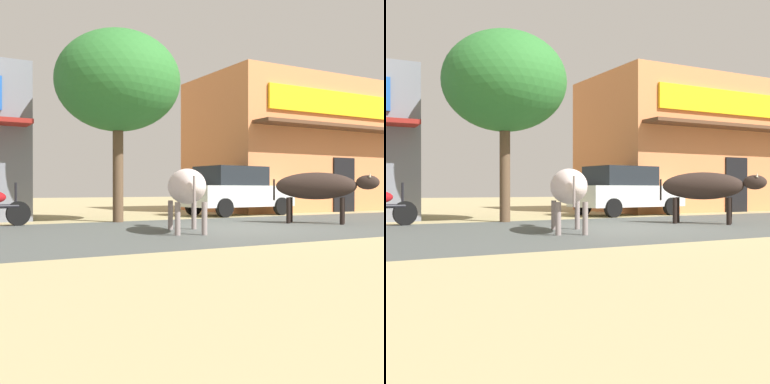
% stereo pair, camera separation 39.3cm
% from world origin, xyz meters
% --- Properties ---
extents(ground, '(80.00, 80.00, 0.00)m').
position_xyz_m(ground, '(0.00, 0.00, 0.00)').
color(ground, tan).
extents(asphalt_road, '(72.00, 6.49, 0.00)m').
position_xyz_m(asphalt_road, '(0.00, 0.00, 0.00)').
color(asphalt_road, '#4B504D').
rests_on(asphalt_road, ground).
extents(storefront_right_club, '(8.48, 5.79, 5.36)m').
position_xyz_m(storefront_right_club, '(7.88, 6.84, 2.69)').
color(storefront_right_club, '#D9814C').
rests_on(storefront_right_club, ground).
extents(roadside_tree, '(3.36, 3.36, 5.14)m').
position_xyz_m(roadside_tree, '(-1.65, 3.07, 3.77)').
color(roadside_tree, brown).
rests_on(roadside_tree, ground).
extents(parked_hatchback_car, '(3.94, 2.14, 1.64)m').
position_xyz_m(parked_hatchback_car, '(3.08, 4.38, 0.84)').
color(parked_hatchback_car, silver).
rests_on(parked_hatchback_car, ground).
extents(cow_near_brown, '(1.48, 2.67, 1.31)m').
position_xyz_m(cow_near_brown, '(-1.54, -0.52, 0.94)').
color(cow_near_brown, beige).
rests_on(cow_near_brown, ground).
extents(cow_far_dark, '(2.04, 2.22, 1.32)m').
position_xyz_m(cow_far_dark, '(2.63, -0.03, 0.95)').
color(cow_far_dark, '#2F231D').
rests_on(cow_far_dark, ground).
extents(pedestrian_by_shop, '(0.44, 0.61, 1.69)m').
position_xyz_m(pedestrian_by_shop, '(6.02, 4.76, 1.00)').
color(pedestrian_by_shop, '#262633').
rests_on(pedestrian_by_shop, ground).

